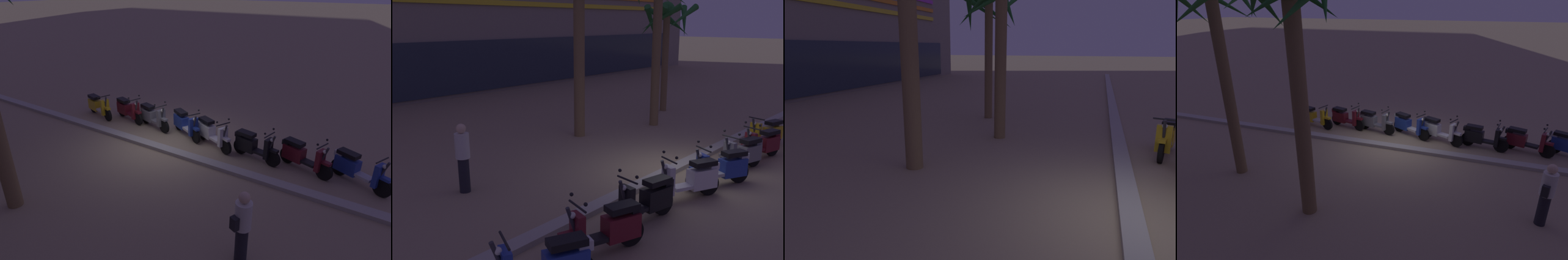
# 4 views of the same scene
# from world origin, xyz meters

# --- Properties ---
(ground_plane) EXTENTS (200.00, 200.00, 0.00)m
(ground_plane) POSITION_xyz_m (0.00, 0.00, 0.00)
(ground_plane) COLOR #9E896B
(curb_strip) EXTENTS (60.00, 0.36, 0.12)m
(curb_strip) POSITION_xyz_m (0.00, 0.26, 0.06)
(curb_strip) COLOR #ADA89E
(curb_strip) RESTS_ON ground
(scooter_maroon_lead_nearest) EXTENTS (1.74, 0.82, 1.17)m
(scooter_maroon_lead_nearest) POSITION_xyz_m (-4.65, -1.06, 0.46)
(scooter_maroon_lead_nearest) COLOR black
(scooter_maroon_lead_nearest) RESTS_ON ground
(scooter_black_far_back) EXTENTS (1.74, 0.67, 1.17)m
(scooter_black_far_back) POSITION_xyz_m (-3.12, -0.88, 0.46)
(scooter_black_far_back) COLOR black
(scooter_black_far_back) RESTS_ON ground
(scooter_white_tail_end) EXTENTS (1.74, 0.94, 1.17)m
(scooter_white_tail_end) POSITION_xyz_m (-1.49, -1.02, 0.47)
(scooter_white_tail_end) COLOR black
(scooter_white_tail_end) RESTS_ON ground
(scooter_blue_mid_rear) EXTENTS (1.69, 0.98, 1.17)m
(scooter_blue_mid_rear) POSITION_xyz_m (-0.22, -1.21, 0.46)
(scooter_blue_mid_rear) COLOR black
(scooter_blue_mid_rear) RESTS_ON ground
(scooter_grey_second_in_line) EXTENTS (1.73, 0.75, 1.17)m
(scooter_grey_second_in_line) POSITION_xyz_m (1.28, -1.13, 0.46)
(scooter_grey_second_in_line) COLOR black
(scooter_grey_second_in_line) RESTS_ON ground
(scooter_maroon_mid_centre) EXTENTS (1.76, 0.76, 1.17)m
(scooter_maroon_mid_centre) POSITION_xyz_m (2.66, -1.18, 0.45)
(scooter_maroon_mid_centre) COLOR black
(scooter_maroon_mid_centre) RESTS_ON ground
(scooter_yellow_last_in_row) EXTENTS (1.81, 0.77, 1.04)m
(scooter_yellow_last_in_row) POSITION_xyz_m (4.05, -0.82, 0.45)
(scooter_yellow_last_in_row) COLOR black
(scooter_yellow_last_in_row) RESTS_ON ground
(palm_tree_by_mall_entrance) EXTENTS (2.29, 2.37, 6.02)m
(palm_tree_by_mall_entrance) POSITION_xyz_m (1.07, 4.74, 4.48)
(palm_tree_by_mall_entrance) COLOR olive
(palm_tree_by_mall_entrance) RESTS_ON ground
(palm_tree_near_sign) EXTENTS (2.66, 2.69, 6.03)m
(palm_tree_near_sign) POSITION_xyz_m (4.25, 3.64, 4.55)
(palm_tree_near_sign) COLOR olive
(palm_tree_near_sign) RESTS_ON ground
(palm_tree_far_corner) EXTENTS (2.53, 2.53, 4.84)m
(palm_tree_far_corner) POSITION_xyz_m (6.97, 4.87, 3.72)
(palm_tree_far_corner) COLOR olive
(palm_tree_far_corner) RESTS_ON ground
(pedestrian_strolling_near_curb) EXTENTS (0.35, 0.46, 1.68)m
(pedestrian_strolling_near_curb) POSITION_xyz_m (-4.68, 3.30, 0.90)
(pedestrian_strolling_near_curb) COLOR black
(pedestrian_strolling_near_curb) RESTS_ON ground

